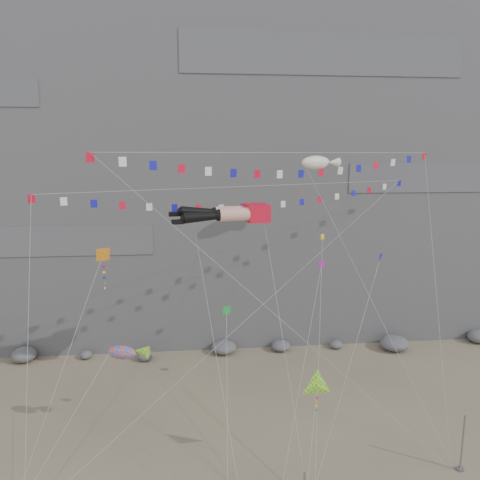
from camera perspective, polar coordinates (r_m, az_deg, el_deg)
The scene contains 16 objects.
ground at distance 35.40m, azimuth 0.07°, elevation -24.85°, with size 120.00×120.00×0.00m, color gray.
cliff at distance 60.97m, azimuth -3.09°, elevation 14.73°, with size 80.00×28.00×50.00m, color slate.
talus_boulders at distance 49.95m, azimuth -1.97°, elevation -12.97°, with size 60.00×3.00×1.20m, color slate, non-canonical shape.
anchor_pole_right at distance 36.12m, azimuth 25.49°, elevation -21.45°, with size 0.12×0.12×3.92m, color gray.
legs_kite at distance 34.39m, azimuth -1.21°, elevation 3.22°, with size 8.01×14.73×21.01m.
flag_banner_upper at distance 38.16m, azimuth 1.62°, elevation 6.55°, with size 30.58×20.29×26.87m.
flag_banner_lower at distance 33.13m, azimuth 6.25°, elevation 10.49°, with size 24.98×11.96×23.61m.
harlequin_kite at distance 32.37m, azimuth -16.40°, elevation -1.82°, with size 5.71×7.61×16.02m.
fish_windsock at distance 33.88m, azimuth -14.23°, elevation -13.17°, with size 7.34×7.34×10.93m.
delta_kite at distance 30.04m, azimuth 9.39°, elevation -17.23°, with size 3.05×4.95×8.45m.
blimp_windsock at distance 42.83m, azimuth 9.25°, elevation 9.24°, with size 8.36×15.28×24.83m.
small_kite_a at distance 36.42m, azimuth -5.69°, elevation 2.18°, with size 3.22×14.41×21.08m.
small_kite_b at distance 37.20m, azimuth 9.87°, elevation -3.23°, with size 6.49×13.39×18.35m.
small_kite_c at distance 31.06m, azimuth -1.64°, elevation -8.87°, with size 1.18×8.23×12.77m.
small_kite_d at distance 39.22m, azimuth 10.00°, elevation -0.35°, with size 4.58×14.73×20.03m.
small_kite_e at distance 35.38m, azimuth 16.66°, elevation -2.37°, with size 7.66×8.94×16.91m.
Camera 1 is at (-2.94, -28.73, 20.47)m, focal length 35.00 mm.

